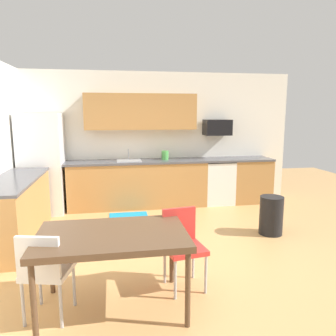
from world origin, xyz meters
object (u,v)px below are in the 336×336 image
object	(u,v)px
dining_table	(112,239)
kettle	(165,156)
microwave	(217,127)
chair_near_table	(182,241)
trash_bin	(271,215)
refrigerator	(42,164)
chair_far_side	(45,269)
oven_range	(217,182)

from	to	relation	value
dining_table	kettle	size ratio (longest dim) A/B	7.00
microwave	chair_near_table	distance (m)	3.69
chair_near_table	trash_bin	size ratio (longest dim) A/B	1.42
refrigerator	trash_bin	size ratio (longest dim) A/B	3.13
trash_bin	microwave	bearing A→B (deg)	97.69
refrigerator	trash_bin	distance (m)	4.17
microwave	kettle	distance (m)	1.24
chair_far_side	trash_bin	bearing A→B (deg)	28.64
oven_range	microwave	distance (m)	1.13
microwave	chair_near_table	bearing A→B (deg)	-113.91
microwave	chair_near_table	xyz separation A→B (m)	(-1.43, -3.22, -1.08)
microwave	trash_bin	distance (m)	2.36
oven_range	dining_table	size ratio (longest dim) A/B	0.65
dining_table	chair_near_table	bearing A→B (deg)	22.70
dining_table	microwave	bearing A→B (deg)	58.42
refrigerator	oven_range	world-z (taller)	refrigerator
trash_bin	oven_range	bearing A→B (deg)	98.10
chair_near_table	kettle	xyz separation A→B (m)	(0.33, 3.17, 0.52)
oven_range	microwave	xyz separation A→B (m)	(0.00, 0.10, 1.12)
refrigerator	dining_table	world-z (taller)	refrigerator
dining_table	kettle	world-z (taller)	kettle
refrigerator	dining_table	bearing A→B (deg)	-69.09
dining_table	chair_far_side	bearing A→B (deg)	-171.85
oven_range	trash_bin	xyz separation A→B (m)	(0.26, -1.86, -0.16)
microwave	chair_far_side	size ratio (longest dim) A/B	0.64
trash_bin	kettle	bearing A→B (deg)	125.62
microwave	chair_near_table	world-z (taller)	microwave
refrigerator	microwave	bearing A→B (deg)	2.98
trash_bin	chair_far_side	bearing A→B (deg)	-151.36
kettle	microwave	bearing A→B (deg)	2.59
refrigerator	microwave	distance (m)	3.52
microwave	trash_bin	xyz separation A→B (m)	(0.26, -1.96, -1.28)
dining_table	chair_near_table	world-z (taller)	chair_near_table
oven_range	microwave	size ratio (longest dim) A/B	1.69
chair_near_table	trash_bin	bearing A→B (deg)	36.73
trash_bin	kettle	xyz separation A→B (m)	(-1.37, 1.91, 0.72)
chair_far_side	trash_bin	world-z (taller)	chair_far_side
microwave	dining_table	size ratio (longest dim) A/B	0.39
oven_range	kettle	xyz separation A→B (m)	(-1.10, 0.05, 0.56)
chair_near_table	kettle	world-z (taller)	kettle
chair_near_table	trash_bin	world-z (taller)	chair_near_table
microwave	kettle	size ratio (longest dim) A/B	2.70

